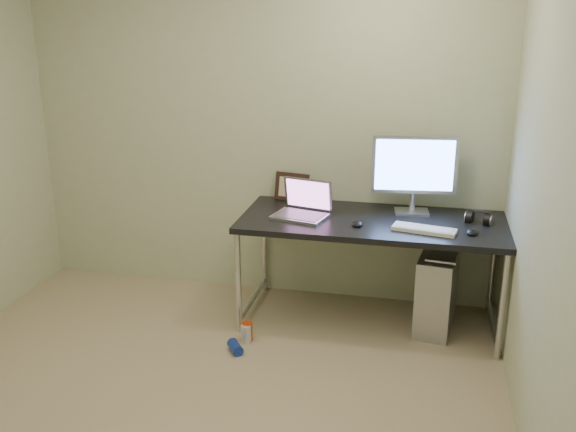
{
  "coord_description": "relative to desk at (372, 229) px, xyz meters",
  "views": [
    {
      "loc": [
        1.2,
        -2.72,
        2.1
      ],
      "look_at": [
        0.37,
        1.02,
        0.85
      ],
      "focal_mm": 40.0,
      "sensor_mm": 36.0,
      "label": 1
    }
  ],
  "objects": [
    {
      "name": "picture_frame",
      "position": [
        -0.62,
        0.32,
        0.17
      ],
      "size": [
        0.26,
        0.12,
        0.21
      ],
      "primitive_type": "cube",
      "rotation": [
        -0.21,
        0.0,
        -0.17
      ],
      "color": "black",
      "rests_on": "desk"
    },
    {
      "name": "desk",
      "position": [
        0.0,
        0.0,
        0.0
      ],
      "size": [
        1.76,
        0.77,
        0.75
      ],
      "color": "black",
      "rests_on": "ground"
    },
    {
      "name": "laptop",
      "position": [
        -0.47,
        -0.02,
        0.13
      ],
      "size": [
        0.41,
        0.36,
        0.24
      ],
      "rotation": [
        0.0,
        0.0,
        -0.23
      ],
      "color": "silver",
      "rests_on": "desk"
    },
    {
      "name": "mouse_left",
      "position": [
        -0.08,
        -0.14,
        0.09
      ],
      "size": [
        0.08,
        0.12,
        0.04
      ],
      "primitive_type": "ellipsoid",
      "rotation": [
        0.0,
        0.0,
        0.05
      ],
      "color": "black",
      "rests_on": "desk"
    },
    {
      "name": "wall_right",
      "position": [
        0.88,
        -1.37,
        0.57
      ],
      "size": [
        0.02,
        3.5,
        2.5
      ],
      "primitive_type": "cube",
      "color": "beige",
      "rests_on": "ground"
    },
    {
      "name": "monitor",
      "position": [
        0.25,
        0.21,
        0.39
      ],
      "size": [
        0.57,
        0.19,
        0.54
      ],
      "rotation": [
        0.0,
        0.0,
        0.12
      ],
      "color": "silver",
      "rests_on": "desk"
    },
    {
      "name": "cable_a",
      "position": [
        0.41,
        0.33,
        -0.28
      ],
      "size": [
        0.01,
        0.16,
        0.69
      ],
      "primitive_type": "cylinder",
      "rotation": [
        0.21,
        0.0,
        0.0
      ],
      "color": "black",
      "rests_on": "ground"
    },
    {
      "name": "cable_b",
      "position": [
        0.5,
        0.31,
        -0.3
      ],
      "size": [
        0.02,
        0.11,
        0.71
      ],
      "primitive_type": "cylinder",
      "rotation": [
        0.14,
        0.0,
        0.09
      ],
      "color": "black",
      "rests_on": "ground"
    },
    {
      "name": "tower_computer",
      "position": [
        0.46,
        0.02,
        -0.41
      ],
      "size": [
        0.3,
        0.55,
        0.58
      ],
      "rotation": [
        0.0,
        0.0,
        -0.14
      ],
      "color": "#A9AAAE",
      "rests_on": "ground"
    },
    {
      "name": "webcam",
      "position": [
        -0.41,
        0.31,
        0.16
      ],
      "size": [
        0.05,
        0.04,
        0.13
      ],
      "rotation": [
        0.0,
        0.0,
        -0.17
      ],
      "color": "silver",
      "rests_on": "desk"
    },
    {
      "name": "can_red",
      "position": [
        -0.75,
        -0.46,
        -0.61
      ],
      "size": [
        0.08,
        0.08,
        0.13
      ],
      "primitive_type": "cylinder",
      "rotation": [
        0.0,
        0.0,
        -0.08
      ],
      "color": "red",
      "rests_on": "ground"
    },
    {
      "name": "headphones",
      "position": [
        0.69,
        0.08,
        0.1
      ],
      "size": [
        0.19,
        0.11,
        0.11
      ],
      "rotation": [
        0.0,
        0.0,
        -0.31
      ],
      "color": "black",
      "rests_on": "desk"
    },
    {
      "name": "wall_back",
      "position": [
        -0.87,
        0.38,
        0.57
      ],
      "size": [
        3.5,
        0.02,
        2.5
      ],
      "primitive_type": "cube",
      "color": "beige",
      "rests_on": "ground"
    },
    {
      "name": "can_white",
      "position": [
        -0.75,
        -0.49,
        -0.62
      ],
      "size": [
        0.07,
        0.07,
        0.12
      ],
      "primitive_type": "cylinder",
      "rotation": [
        0.0,
        0.0,
        0.1
      ],
      "color": "silver",
      "rests_on": "ground"
    },
    {
      "name": "floor",
      "position": [
        -0.87,
        -1.37,
        -0.68
      ],
      "size": [
        3.5,
        3.5,
        0.0
      ],
      "primitive_type": "plane",
      "color": "tan",
      "rests_on": "ground"
    },
    {
      "name": "can_blue",
      "position": [
        -0.79,
        -0.62,
        -0.64
      ],
      "size": [
        0.13,
        0.14,
        0.07
      ],
      "primitive_type": "cylinder",
      "rotation": [
        1.57,
        0.0,
        0.62
      ],
      "color": "#16319F",
      "rests_on": "ground"
    },
    {
      "name": "keyboard",
      "position": [
        0.34,
        -0.17,
        0.08
      ],
      "size": [
        0.41,
        0.21,
        0.02
      ],
      "primitive_type": "cube",
      "rotation": [
        0.0,
        0.0,
        -0.21
      ],
      "color": "white",
      "rests_on": "desk"
    },
    {
      "name": "mouse_right",
      "position": [
        0.64,
        -0.15,
        0.09
      ],
      "size": [
        0.09,
        0.13,
        0.04
      ],
      "primitive_type": "ellipsoid",
      "rotation": [
        0.0,
        0.0,
        -0.2
      ],
      "color": "black",
      "rests_on": "desk"
    }
  ]
}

